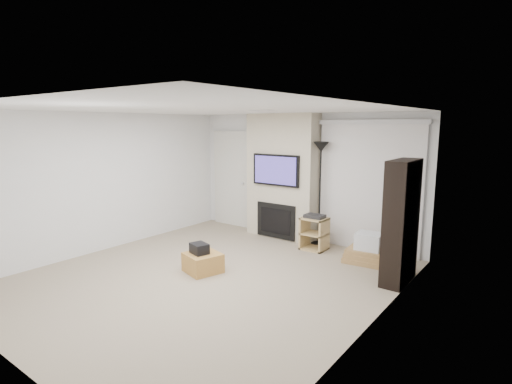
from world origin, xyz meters
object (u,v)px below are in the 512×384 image
Objects in this scene: ottoman at (203,263)px; floor_lamp at (321,164)px; box_stack at (369,251)px; bookshelf at (401,222)px; av_stand at (314,231)px.

ottoman is 2.87m from floor_lamp.
floor_lamp is 2.47× the size of box_stack.
av_stand is at bearing 160.28° from bookshelf.
box_stack is at bearing 140.42° from bookshelf.
ottoman is 2.76m from box_stack.
box_stack is 0.44× the size of bookshelf.
bookshelf reaches higher than ottoman.
av_stand is (0.84, 2.06, 0.20)m from ottoman.
av_stand reaches higher than ottoman.
floor_lamp is at bearing 152.46° from bookshelf.
av_stand is 0.83× the size of box_stack.
floor_lamp is (0.77, 2.38, 1.40)m from ottoman.
floor_lamp reaches higher than box_stack.
box_stack is 1.11m from bookshelf.
av_stand reaches higher than box_stack.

